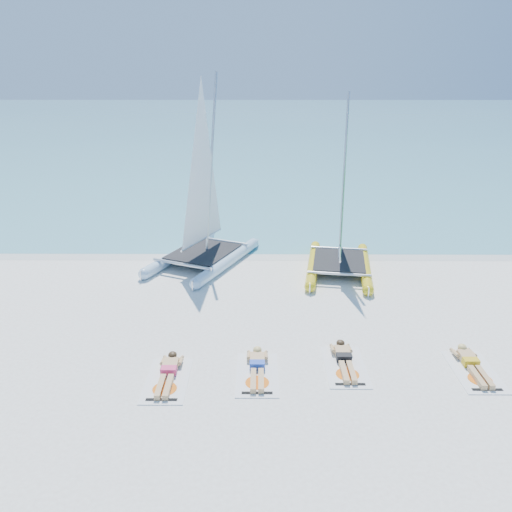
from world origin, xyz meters
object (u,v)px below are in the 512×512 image
at_px(sunbather_a, 168,372).
at_px(sunbather_b, 257,366).
at_px(sunbather_c, 344,359).
at_px(catamaran_blue, 203,208).
at_px(catamaran_yellow, 342,214).
at_px(towel_c, 345,367).
at_px(towel_a, 167,380).
at_px(sunbather_d, 471,363).
at_px(towel_b, 257,374).
at_px(towel_d, 474,371).

relative_size(sunbather_a, sunbather_b, 1.00).
bearing_deg(sunbather_c, sunbather_b, -170.85).
distance_m(catamaran_blue, sunbather_a, 7.91).
distance_m(catamaran_blue, catamaran_yellow, 5.06).
relative_size(sunbather_a, towel_c, 0.93).
relative_size(towel_a, sunbather_a, 1.07).
bearing_deg(towel_c, towel_a, -171.93).
distance_m(towel_a, sunbather_a, 0.22).
bearing_deg(sunbather_a, sunbather_c, 8.07).
height_order(sunbather_a, sunbather_d, same).
relative_size(catamaran_blue, sunbather_a, 4.09).
xyz_separation_m(sunbather_b, sunbather_d, (5.24, 0.16, 0.00)).
distance_m(towel_a, sunbather_d, 7.37).
height_order(catamaran_yellow, towel_b, catamaran_yellow).
xyz_separation_m(catamaran_yellow, towel_c, (-0.86, -6.82, -2.00)).
height_order(catamaran_yellow, sunbather_b, catamaran_yellow).
distance_m(sunbather_a, towel_d, 7.35).
relative_size(catamaran_blue, towel_a, 3.82).
height_order(catamaran_yellow, sunbather_d, catamaran_yellow).
relative_size(towel_b, towel_c, 1.00).
relative_size(catamaran_blue, towel_d, 3.82).
bearing_deg(catamaran_yellow, towel_a, -116.14).
bearing_deg(towel_c, sunbather_c, 90.00).
distance_m(towel_b, towel_c, 2.18).
distance_m(catamaran_blue, towel_a, 8.12).
bearing_deg(sunbather_b, catamaran_yellow, 66.64).
distance_m(towel_b, sunbather_d, 5.25).
xyz_separation_m(sunbather_a, towel_c, (4.26, 0.41, -0.11)).
bearing_deg(sunbather_a, catamaran_yellow, 54.70).
height_order(towel_b, towel_c, same).
height_order(towel_a, towel_d, same).
distance_m(catamaran_blue, sunbather_d, 10.44).
relative_size(towel_a, towel_d, 1.00).
bearing_deg(sunbather_a, sunbather_d, 3.23).
height_order(sunbather_b, sunbather_c, same).
bearing_deg(towel_a, sunbather_d, 4.72).
relative_size(towel_a, sunbather_c, 1.07).
distance_m(catamaran_blue, towel_c, 8.62).
xyz_separation_m(catamaran_yellow, towel_b, (-3.01, -7.17, -2.00)).
relative_size(sunbather_b, sunbather_d, 1.00).
bearing_deg(sunbather_c, sunbather_d, -3.52).
distance_m(sunbather_c, towel_d, 3.10).
distance_m(catamaran_yellow, sunbather_c, 6.95).
bearing_deg(sunbather_a, towel_a, -90.00).
height_order(sunbather_b, towel_c, sunbather_b).
bearing_deg(towel_b, towel_c, 9.15).
relative_size(towel_b, towel_d, 1.00).
xyz_separation_m(towel_a, sunbather_d, (7.34, 0.61, 0.11)).
relative_size(catamaran_yellow, sunbather_b, 3.70).
height_order(catamaran_yellow, towel_a, catamaran_yellow).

